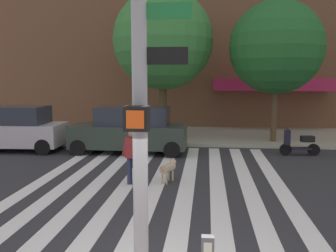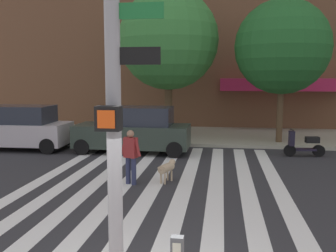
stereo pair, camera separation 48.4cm
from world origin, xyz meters
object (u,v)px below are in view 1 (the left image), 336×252
traffic_light_pole (139,49)px  parked_car_behind_first (130,130)px  street_tree_nearest (163,40)px  pedestrian_dog_walker (132,154)px  street_tree_middle (276,47)px  dog_on_leash (168,168)px  parked_car_near_curb (11,129)px  parked_scooter (300,144)px

traffic_light_pole → parked_car_behind_first: 11.83m
street_tree_nearest → pedestrian_dog_walker: (0.04, -8.38, -4.10)m
street_tree_nearest → street_tree_middle: street_tree_nearest is taller
pedestrian_dog_walker → dog_on_leash: pedestrian_dog_walker is taller
parked_car_near_curb → parked_scooter: parked_car_near_curb is taller
traffic_light_pole → street_tree_nearest: bearing=95.6°
traffic_light_pole → street_tree_nearest: 15.10m
street_tree_nearest → street_tree_middle: 5.51m
parked_car_near_curb → street_tree_nearest: (6.27, 3.66, 4.07)m
street_tree_nearest → pedestrian_dog_walker: bearing=-89.7°
parked_car_near_curb → parked_car_behind_first: 5.29m
pedestrian_dog_walker → traffic_light_pole: bearing=-77.9°
parked_car_behind_first → street_tree_middle: street_tree_middle is taller
parked_car_behind_first → parked_car_near_curb: bearing=180.0°
dog_on_leash → parked_car_near_curb: bearing=149.6°
traffic_light_pole → street_tree_middle: bearing=74.3°
street_tree_nearest → pedestrian_dog_walker: 9.33m
parked_scooter → pedestrian_dog_walker: bearing=-141.0°
parked_scooter → dog_on_leash: bearing=-138.1°
parked_scooter → street_tree_middle: size_ratio=0.25×
pedestrian_dog_walker → parked_car_near_curb: bearing=143.2°
traffic_light_pole → street_tree_nearest: street_tree_nearest is taller
parked_car_near_curb → parked_scooter: (12.30, 0.13, -0.48)m
parked_car_behind_first → pedestrian_dog_walker: (1.02, -4.71, -0.03)m
street_tree_middle → parked_car_behind_first: bearing=-157.1°
dog_on_leash → traffic_light_pole: bearing=-86.9°
traffic_light_pole → pedestrian_dog_walker: bearing=102.1°
traffic_light_pole → pedestrian_dog_walker: size_ratio=3.54×
parked_car_behind_first → dog_on_leash: bearing=-64.4°
parked_scooter → pedestrian_dog_walker: (-5.99, -4.84, 0.45)m
parked_car_near_curb → dog_on_leash: 8.54m
street_tree_nearest → street_tree_middle: size_ratio=1.12×
parked_car_near_curb → parked_car_behind_first: (5.29, -0.00, 0.00)m
traffic_light_pole → pedestrian_dog_walker: (-1.41, 6.58, -2.59)m
traffic_light_pole → parked_car_near_curb: bearing=124.4°
parked_car_behind_first → pedestrian_dog_walker: 4.82m
parked_scooter → street_tree_nearest: bearing=149.6°
street_tree_middle → traffic_light_pole: bearing=-105.7°
parked_car_behind_first → street_tree_middle: 7.80m
parked_car_near_curb → parked_scooter: 12.31m
traffic_light_pole → parked_scooter: traffic_light_pole is taller
parked_car_near_curb → street_tree_middle: (11.67, 2.69, 3.60)m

